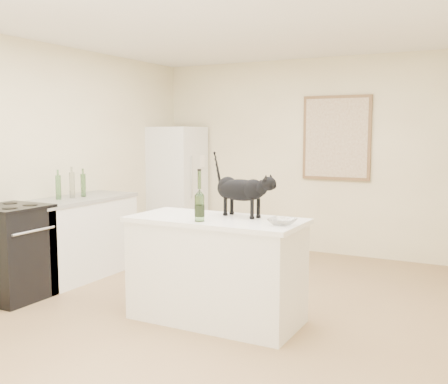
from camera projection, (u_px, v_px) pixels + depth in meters
floor at (217, 311)px, 4.82m from camera, size 5.50×5.50×0.00m
ceiling at (217, 18)px, 4.52m from camera, size 5.50×5.50×0.00m
wall_back at (315, 156)px, 7.09m from camera, size 4.50×0.00×4.50m
wall_left at (35, 162)px, 5.71m from camera, size 0.00×5.50×5.50m
island_base at (216, 272)px, 4.55m from camera, size 1.44×0.67×0.86m
island_top at (216, 220)px, 4.50m from camera, size 1.50×0.70×0.04m
left_cabinets at (78, 239)px, 5.94m from camera, size 0.60×1.40×0.86m
left_countertop at (76, 199)px, 5.88m from camera, size 0.62×1.44×0.04m
stove at (12, 253)px, 5.14m from camera, size 0.60×0.60×0.90m
fridge at (177, 186)px, 7.69m from camera, size 0.68×0.68×1.70m
artwork_frame at (336, 138)px, 6.89m from camera, size 0.90×0.03×1.10m
artwork_canvas at (336, 138)px, 6.88m from camera, size 0.82×0.00×1.02m
black_cat at (241, 193)px, 4.54m from camera, size 0.61×0.31×0.41m
wine_bottle at (199, 198)px, 4.30m from camera, size 0.11×0.11×0.38m
glass_bowl at (282, 222)px, 4.14m from camera, size 0.23×0.23×0.05m
fridge_paper at (201, 161)px, 7.59m from camera, size 0.06×0.13×0.18m
counter_bottle_cluster at (71, 186)px, 5.83m from camera, size 0.12×0.38×0.29m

